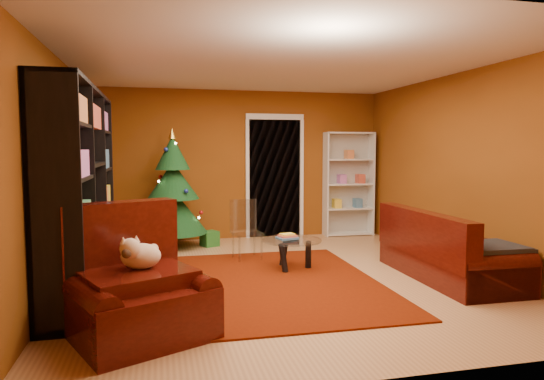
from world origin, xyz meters
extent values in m
cube|color=#AD7849|center=(0.00, 0.00, -0.03)|extent=(5.00, 5.50, 0.05)
cube|color=silver|center=(0.00, 0.00, 2.62)|extent=(5.00, 5.50, 0.05)
cube|color=brown|center=(0.00, 2.77, 1.30)|extent=(5.00, 0.05, 2.60)
cube|color=brown|center=(-2.52, 0.00, 1.30)|extent=(0.05, 5.50, 2.60)
cube|color=brown|center=(2.52, 0.00, 1.30)|extent=(0.05, 5.50, 2.60)
cube|color=#5B1602|center=(-0.30, -0.24, 0.01)|extent=(2.80, 3.26, 0.02)
cube|color=#1A6988|center=(-1.57, 1.51, 0.15)|extent=(0.32, 0.32, 0.29)
cube|color=#1E6220|center=(-0.64, 2.13, 0.12)|extent=(0.32, 0.32, 0.24)
cube|color=maroon|center=(-1.39, 2.22, 0.11)|extent=(0.29, 0.29, 0.22)
camera|label=1|loc=(-1.43, -5.70, 1.59)|focal=32.00mm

